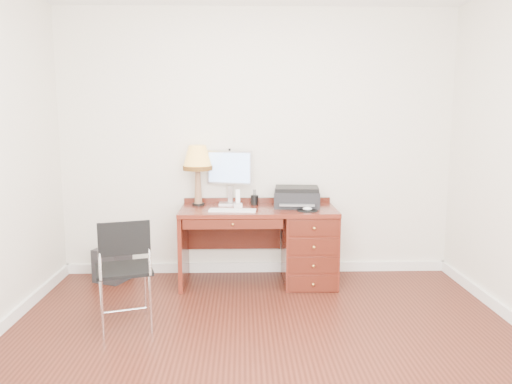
{
  "coord_description": "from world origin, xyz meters",
  "views": [
    {
      "loc": [
        -0.15,
        -3.35,
        1.64
      ],
      "look_at": [
        -0.03,
        1.2,
        0.94
      ],
      "focal_mm": 35.0,
      "sensor_mm": 36.0,
      "label": 1
    }
  ],
  "objects_px": {
    "equipment_box": "(112,264)",
    "printer": "(297,197)",
    "desk": "(291,241)",
    "phone": "(238,202)",
    "monitor": "(229,171)",
    "chair": "(121,263)",
    "leg_lamp": "(198,162)"
  },
  "relations": [
    {
      "from": "chair",
      "to": "equipment_box",
      "type": "height_order",
      "value": "chair"
    },
    {
      "from": "phone",
      "to": "chair",
      "type": "relative_size",
      "value": 0.2
    },
    {
      "from": "printer",
      "to": "phone",
      "type": "height_order",
      "value": "printer"
    },
    {
      "from": "leg_lamp",
      "to": "phone",
      "type": "distance_m",
      "value": 0.56
    },
    {
      "from": "chair",
      "to": "printer",
      "type": "bearing_deg",
      "value": 21.34
    },
    {
      "from": "monitor",
      "to": "phone",
      "type": "height_order",
      "value": "monitor"
    },
    {
      "from": "equipment_box",
      "to": "leg_lamp",
      "type": "bearing_deg",
      "value": 27.38
    },
    {
      "from": "chair",
      "to": "monitor",
      "type": "bearing_deg",
      "value": 42.2
    },
    {
      "from": "desk",
      "to": "equipment_box",
      "type": "relative_size",
      "value": 4.51
    },
    {
      "from": "printer",
      "to": "phone",
      "type": "bearing_deg",
      "value": -171.41
    },
    {
      "from": "desk",
      "to": "equipment_box",
      "type": "height_order",
      "value": "desk"
    },
    {
      "from": "monitor",
      "to": "phone",
      "type": "relative_size",
      "value": 3.07
    },
    {
      "from": "monitor",
      "to": "phone",
      "type": "xyz_separation_m",
      "value": [
        0.09,
        -0.2,
        -0.29
      ]
    },
    {
      "from": "desk",
      "to": "monitor",
      "type": "bearing_deg",
      "value": 158.66
    },
    {
      "from": "leg_lamp",
      "to": "desk",
      "type": "bearing_deg",
      "value": -9.38
    },
    {
      "from": "equipment_box",
      "to": "printer",
      "type": "bearing_deg",
      "value": 22.92
    },
    {
      "from": "printer",
      "to": "desk",
      "type": "bearing_deg",
      "value": -125.21
    },
    {
      "from": "printer",
      "to": "chair",
      "type": "relative_size",
      "value": 0.53
    },
    {
      "from": "desk",
      "to": "phone",
      "type": "relative_size",
      "value": 8.56
    },
    {
      "from": "leg_lamp",
      "to": "chair",
      "type": "relative_size",
      "value": 0.68
    },
    {
      "from": "printer",
      "to": "leg_lamp",
      "type": "height_order",
      "value": "leg_lamp"
    },
    {
      "from": "desk",
      "to": "phone",
      "type": "bearing_deg",
      "value": 176.17
    },
    {
      "from": "desk",
      "to": "leg_lamp",
      "type": "height_order",
      "value": "leg_lamp"
    },
    {
      "from": "printer",
      "to": "leg_lamp",
      "type": "bearing_deg",
      "value": -179.63
    },
    {
      "from": "monitor",
      "to": "chair",
      "type": "distance_m",
      "value": 1.64
    },
    {
      "from": "chair",
      "to": "equipment_box",
      "type": "distance_m",
      "value": 1.3
    },
    {
      "from": "equipment_box",
      "to": "monitor",
      "type": "bearing_deg",
      "value": 30.66
    },
    {
      "from": "leg_lamp",
      "to": "equipment_box",
      "type": "height_order",
      "value": "leg_lamp"
    },
    {
      "from": "printer",
      "to": "leg_lamp",
      "type": "relative_size",
      "value": 0.78
    },
    {
      "from": "phone",
      "to": "chair",
      "type": "distance_m",
      "value": 1.45
    },
    {
      "from": "desk",
      "to": "chair",
      "type": "xyz_separation_m",
      "value": [
        -1.39,
        -1.09,
        0.12
      ]
    },
    {
      "from": "chair",
      "to": "leg_lamp",
      "type": "bearing_deg",
      "value": 51.67
    }
  ]
}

